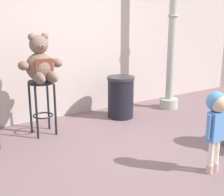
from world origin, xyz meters
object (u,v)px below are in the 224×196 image
bar_stool_with_teddy (42,97)px  teddy_bear (41,64)px  lamppost (172,46)px  trash_bin (121,97)px  child_walking (217,115)px

bar_stool_with_teddy → teddy_bear: 0.49m
teddy_bear → lamppost: bearing=0.4°
bar_stool_with_teddy → trash_bin: (1.40, 0.03, -0.21)m
bar_stool_with_teddy → child_walking: bearing=-61.2°
lamppost → teddy_bear: bearing=-179.6°
teddy_bear → lamppost: size_ratio=0.23×
bar_stool_with_teddy → lamppost: lamppost is taller
trash_bin → lamppost: (1.09, -0.04, 0.82)m
child_walking → teddy_bear: bearing=-71.1°
bar_stool_with_teddy → child_walking: 2.44m
teddy_bear → trash_bin: size_ratio=0.94×
bar_stool_with_teddy → teddy_bear: size_ratio=1.20×
bar_stool_with_teddy → trash_bin: bearing=1.1°
child_walking → lamppost: lamppost is taller
trash_bin → lamppost: bearing=-2.1°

